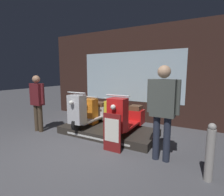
# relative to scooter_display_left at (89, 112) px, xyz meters

# --- Properties ---
(ground_plane) EXTENTS (30.00, 30.00, 0.00)m
(ground_plane) POSITION_rel_scooter_display_left_xyz_m (0.49, -1.53, -0.59)
(ground_plane) COLOR #4C4C51
(shop_wall_back) EXTENTS (6.67, 0.09, 3.20)m
(shop_wall_back) POSITION_rel_scooter_display_left_xyz_m (0.49, 1.78, 1.01)
(shop_wall_back) COLOR #331E19
(shop_wall_back) RESTS_ON ground_plane
(display_platform) EXTENTS (2.61, 1.20, 0.20)m
(display_platform) POSITION_rel_scooter_display_left_xyz_m (0.59, 0.06, -0.49)
(display_platform) COLOR #2D2823
(display_platform) RESTS_ON ground_plane
(scooter_display_left) EXTENTS (0.57, 1.59, 1.00)m
(scooter_display_left) POSITION_rel_scooter_display_left_xyz_m (0.00, 0.00, 0.00)
(scooter_display_left) COLOR black
(scooter_display_left) RESTS_ON display_platform
(scooter_display_right) EXTENTS (0.57, 1.59, 1.00)m
(scooter_display_right) POSITION_rel_scooter_display_left_xyz_m (1.18, 0.00, 0.00)
(scooter_display_right) COLOR black
(scooter_display_right) RESTS_ON display_platform
(scooter_backrow_0) EXTENTS (0.57, 1.59, 1.00)m
(scooter_backrow_0) POSITION_rel_scooter_display_left_xyz_m (-0.09, 0.68, -0.20)
(scooter_backrow_0) COLOR black
(scooter_backrow_0) RESTS_ON ground_plane
(scooter_backrow_1) EXTENTS (0.57, 1.59, 1.00)m
(scooter_backrow_1) POSITION_rel_scooter_display_left_xyz_m (0.69, 0.68, -0.20)
(scooter_backrow_1) COLOR black
(scooter_backrow_1) RESTS_ON ground_plane
(person_left_browsing) EXTENTS (0.53, 0.21, 1.61)m
(person_left_browsing) POSITION_rel_scooter_display_left_xyz_m (-1.31, -0.66, 0.33)
(person_left_browsing) COLOR #473828
(person_left_browsing) RESTS_ON ground_plane
(person_right_browsing) EXTENTS (0.61, 0.25, 1.82)m
(person_right_browsing) POSITION_rel_scooter_display_left_xyz_m (2.20, -0.66, 0.50)
(person_right_browsing) COLOR #232838
(person_right_browsing) RESTS_ON ground_plane
(price_sign_board) EXTENTS (0.41, 0.04, 0.83)m
(price_sign_board) POSITION_rel_scooter_display_left_xyz_m (1.19, -0.80, -0.17)
(price_sign_board) COLOR maroon
(price_sign_board) RESTS_ON ground_plane
(street_bollard) EXTENTS (0.13, 0.13, 0.93)m
(street_bollard) POSITION_rel_scooter_display_left_xyz_m (3.01, -0.96, -0.13)
(street_bollard) COLOR gray
(street_bollard) RESTS_ON ground_plane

